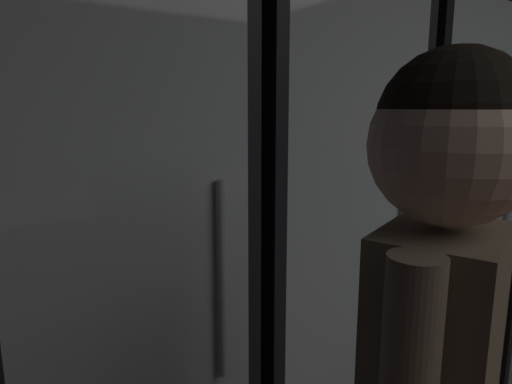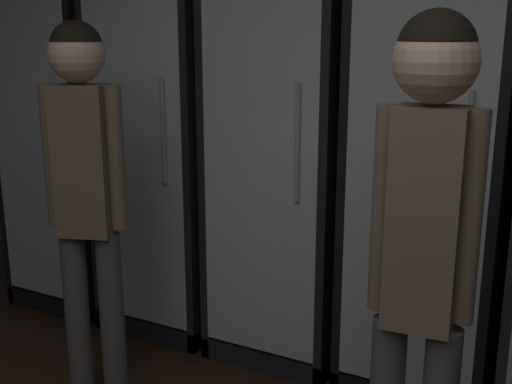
% 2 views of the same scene
% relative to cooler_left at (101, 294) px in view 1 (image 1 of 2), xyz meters
% --- Properties ---
extents(wall_back, '(6.00, 0.06, 2.80)m').
position_rel_cooler_left_xyz_m(wall_back, '(1.42, 0.33, 0.40)').
color(wall_back, black).
rests_on(wall_back, ground).
extents(cooler_left, '(0.64, 0.67, 2.04)m').
position_rel_cooler_left_xyz_m(cooler_left, '(0.00, 0.00, 0.00)').
color(cooler_left, black).
rests_on(cooler_left, ground).
extents(cooler_center, '(0.64, 0.67, 2.04)m').
position_rel_cooler_left_xyz_m(cooler_center, '(0.68, 0.00, -0.01)').
color(cooler_center, black).
rests_on(cooler_center, ground).
extents(cooler_right, '(0.64, 0.67, 2.04)m').
position_rel_cooler_left_xyz_m(cooler_right, '(1.36, -0.00, -0.00)').
color(cooler_right, black).
rests_on(cooler_right, ground).
extents(cooler_far_right, '(0.64, 0.67, 2.04)m').
position_rel_cooler_left_xyz_m(cooler_far_right, '(2.04, 0.00, 0.00)').
color(cooler_far_right, '#2B2B30').
rests_on(cooler_far_right, ground).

